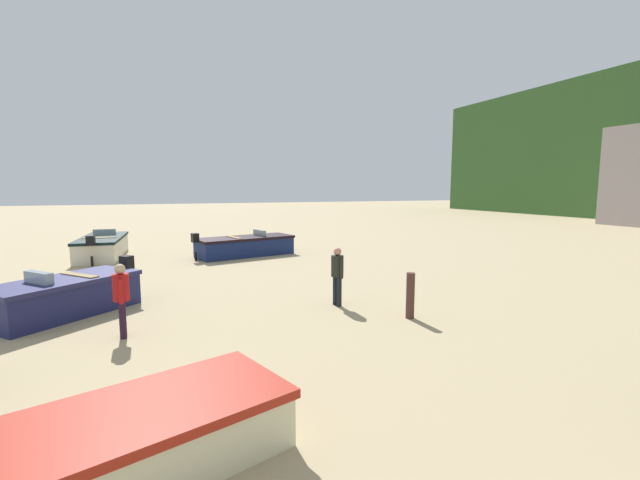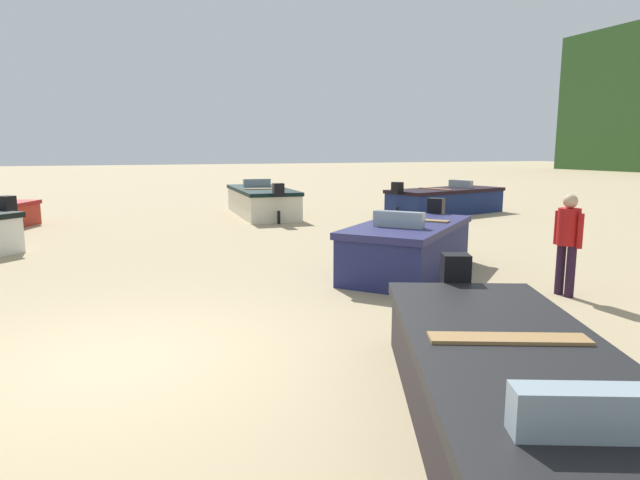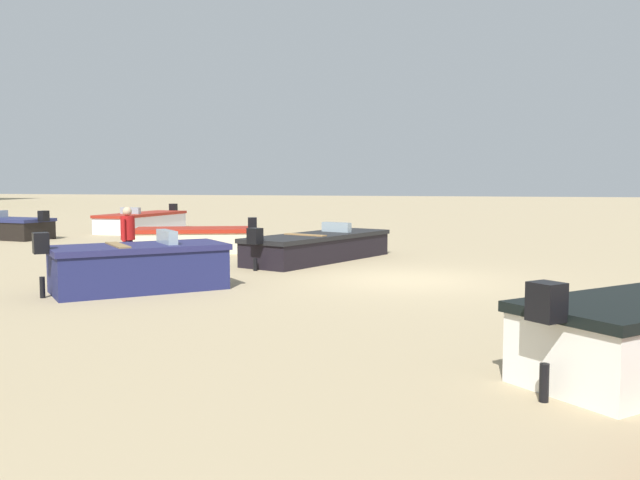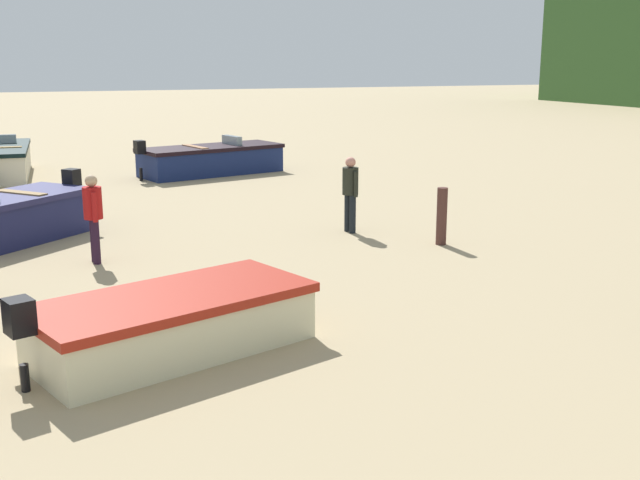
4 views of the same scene
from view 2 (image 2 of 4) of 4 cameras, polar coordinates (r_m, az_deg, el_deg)
ground_plane at (r=6.52m, az=-20.42°, el=-11.87°), size 160.00×160.00×0.00m
boat_navy_2 at (r=20.22m, az=13.03°, el=4.03°), size 2.80×4.94×1.23m
boat_cream_3 at (r=19.38m, az=-6.13°, el=4.06°), size 5.10×2.01×1.27m
boat_black_4 at (r=4.40m, az=21.37°, el=-17.03°), size 5.38×3.51×1.07m
boat_navy_7 at (r=10.36m, az=9.28°, el=-0.74°), size 3.50×3.65×1.27m
beach_walker_foreground at (r=9.38m, az=24.57°, el=0.33°), size 0.53×0.36×1.62m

